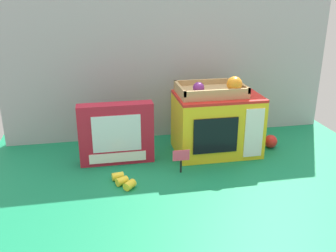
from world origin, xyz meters
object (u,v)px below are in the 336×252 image
Objects in this scene: price_sign at (181,158)px; loose_toy_apple at (271,141)px; toy_microwave at (217,124)px; loose_toy_banana at (123,181)px; cookie_set_box at (116,134)px; food_groups_crate at (214,90)px.

price_sign is 0.51m from loose_toy_apple.
toy_microwave reaches higher than loose_toy_banana.
cookie_set_box is at bearing -176.40° from toy_microwave.
food_groups_crate is at bearing 178.49° from loose_toy_apple.
loose_toy_banana is (-0.45, -0.23, -0.12)m from toy_microwave.
cookie_set_box is 5.11× the size of loose_toy_apple.
toy_microwave reaches higher than loose_toy_apple.
price_sign is at bearing -139.14° from toy_microwave.
toy_microwave is 6.01× the size of loose_toy_apple.
cookie_set_box is 0.73m from loose_toy_apple.
toy_microwave is 3.73× the size of price_sign.
food_groups_crate reaches higher than cookie_set_box.
cookie_set_box is 2.54× the size of loose_toy_banana.
price_sign is (-0.21, -0.18, -0.07)m from toy_microwave.
food_groups_crate is at bearing 3.79° from cookie_set_box.
cookie_set_box reaches higher than loose_toy_banana.
cookie_set_box is 0.24m from loose_toy_banana.
cookie_set_box reaches higher than price_sign.
cookie_set_box is at bearing -178.33° from loose_toy_apple.
toy_microwave is at bearing 27.49° from loose_toy_banana.
loose_toy_apple reaches higher than loose_toy_banana.
toy_microwave reaches higher than cookie_set_box.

